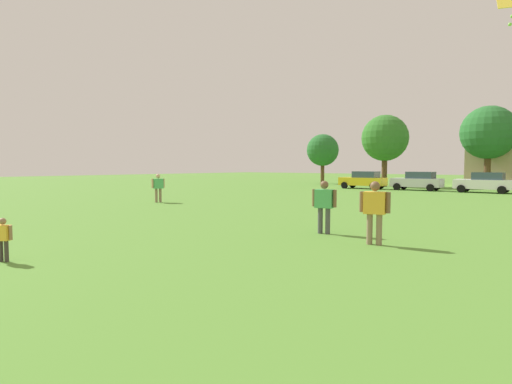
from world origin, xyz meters
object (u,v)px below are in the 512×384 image
object	(u,v)px
bystander_near_trees	(324,202)
parked_car_silver_1	(418,181)
tree_right	(489,133)
parked_car_yellow_0	(363,180)
tree_far_left	(323,150)
parked_car_white_2	(485,182)
tree_left	(385,138)
bystander_midfield	(158,186)
child_kite_flyer	(3,236)
adult_bystander	(375,207)

from	to	relation	value
bystander_near_trees	parked_car_silver_1	world-z (taller)	bystander_near_trees
tree_right	parked_car_silver_1	bearing A→B (deg)	-121.53
bystander_near_trees	parked_car_yellow_0	world-z (taller)	bystander_near_trees
parked_car_silver_1	tree_far_left	xyz separation A→B (m)	(-13.78, 7.06, 3.28)
bystander_near_trees	parked_car_white_2	size ratio (longest dim) A/B	0.40
parked_car_silver_1	tree_right	distance (m)	9.47
tree_far_left	tree_right	size ratio (longest dim) A/B	0.77
parked_car_white_2	tree_left	distance (m)	12.13
parked_car_white_2	bystander_midfield	bearing A→B (deg)	58.60
child_kite_flyer	adult_bystander	size ratio (longest dim) A/B	0.57
bystander_midfield	adult_bystander	bearing A→B (deg)	90.07
adult_bystander	bystander_midfield	distance (m)	16.33
parked_car_white_2	child_kite_flyer	bearing A→B (deg)	83.61
tree_left	parked_car_silver_1	bearing A→B (deg)	-43.31
bystander_near_trees	parked_car_silver_1	distance (m)	26.93
bystander_midfield	tree_far_left	distance (m)	30.19
bystander_near_trees	adult_bystander	bearing A→B (deg)	-30.98
bystander_near_trees	bystander_midfield	bearing A→B (deg)	153.90
tree_far_left	tree_right	bearing A→B (deg)	0.08
tree_right	parked_car_white_2	bearing A→B (deg)	-81.76
parked_car_yellow_0	tree_right	size ratio (longest dim) A/B	0.54
parked_car_white_2	parked_car_yellow_0	bearing A→B (deg)	2.60
adult_bystander	tree_left	size ratio (longest dim) A/B	0.23
child_kite_flyer	bystander_midfield	world-z (taller)	bystander_midfield
adult_bystander	parked_car_yellow_0	world-z (taller)	adult_bystander
parked_car_yellow_0	tree_far_left	world-z (taller)	tree_far_left
child_kite_flyer	bystander_midfield	xyz separation A→B (m)	(-9.80, 12.05, 0.42)
parked_car_yellow_0	bystander_midfield	bearing A→B (deg)	81.35
child_kite_flyer	parked_car_yellow_0	world-z (taller)	parked_car_yellow_0
bystander_near_trees	parked_car_silver_1	xyz separation A→B (m)	(-5.32, 26.40, -0.17)
parked_car_silver_1	tree_left	world-z (taller)	tree_left
parked_car_white_2	tree_far_left	size ratio (longest dim) A/B	0.70
child_kite_flyer	parked_car_silver_1	size ratio (longest dim) A/B	0.24
bystander_near_trees	bystander_midfield	world-z (taller)	bystander_near_trees
adult_bystander	bystander_midfield	size ratio (longest dim) A/B	1.04
adult_bystander	child_kite_flyer	bearing A→B (deg)	-140.77
tree_far_left	parked_car_white_2	bearing A→B (deg)	-20.42
tree_far_left	tree_left	bearing A→B (deg)	-15.21
bystander_midfield	parked_car_yellow_0	size ratio (longest dim) A/B	0.40
bystander_midfield	tree_left	bearing A→B (deg)	-170.12
parked_car_yellow_0	adult_bystander	bearing A→B (deg)	114.79
parked_car_white_2	tree_far_left	world-z (taller)	tree_far_left
tree_far_left	tree_right	distance (m)	18.17
adult_bystander	parked_car_white_2	world-z (taller)	adult_bystander
tree_right	adult_bystander	bearing A→B (deg)	-84.98
child_kite_flyer	tree_left	bearing A→B (deg)	72.02
bystander_midfield	tree_left	distance (m)	27.63
bystander_near_trees	parked_car_silver_1	bearing A→B (deg)	91.46
bystander_midfield	tree_right	xyz separation A→B (m)	(12.62, 29.55, 4.37)
parked_car_white_2	tree_left	size ratio (longest dim) A/B	0.57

